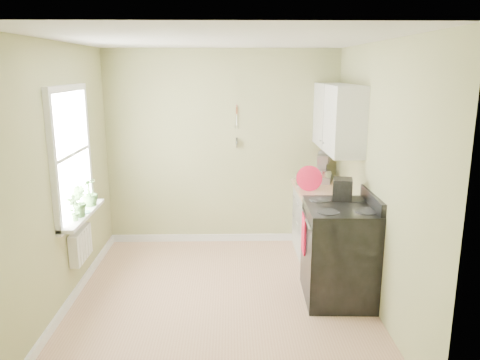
{
  "coord_description": "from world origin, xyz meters",
  "views": [
    {
      "loc": [
        0.11,
        -4.61,
        2.43
      ],
      "look_at": [
        0.22,
        0.55,
        1.2
      ],
      "focal_mm": 35.0,
      "sensor_mm": 36.0,
      "label": 1
    }
  ],
  "objects_px": {
    "stove": "(340,252)",
    "stand_mixer": "(324,169)",
    "kettle": "(301,178)",
    "coffee_maker": "(342,195)"
  },
  "relations": [
    {
      "from": "stove",
      "to": "coffee_maker",
      "type": "xyz_separation_m",
      "value": [
        0.05,
        0.25,
        0.55
      ]
    },
    {
      "from": "stove",
      "to": "stand_mixer",
      "type": "height_order",
      "value": "stand_mixer"
    },
    {
      "from": "kettle",
      "to": "coffee_maker",
      "type": "relative_size",
      "value": 0.57
    },
    {
      "from": "stove",
      "to": "stand_mixer",
      "type": "distance_m",
      "value": 1.7
    },
    {
      "from": "stand_mixer",
      "to": "kettle",
      "type": "height_order",
      "value": "stand_mixer"
    },
    {
      "from": "stand_mixer",
      "to": "coffee_maker",
      "type": "height_order",
      "value": "stand_mixer"
    },
    {
      "from": "stove",
      "to": "kettle",
      "type": "relative_size",
      "value": 5.75
    },
    {
      "from": "stove",
      "to": "coffee_maker",
      "type": "bearing_deg",
      "value": 78.36
    },
    {
      "from": "stand_mixer",
      "to": "coffee_maker",
      "type": "bearing_deg",
      "value": -92.67
    },
    {
      "from": "kettle",
      "to": "coffee_maker",
      "type": "height_order",
      "value": "coffee_maker"
    }
  ]
}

